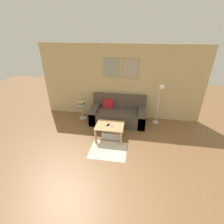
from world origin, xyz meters
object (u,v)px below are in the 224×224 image
(book_stack, at_px, (81,103))
(cell_phone, at_px, (108,125))
(remote_control, at_px, (111,125))
(side_table, at_px, (82,110))
(coffee_table, at_px, (110,128))
(storage_bin, at_px, (112,134))
(couch, at_px, (118,114))
(floor_lamp, at_px, (159,99))

(book_stack, distance_m, cell_phone, 1.56)
(remote_control, bearing_deg, side_table, 109.65)
(cell_phone, bearing_deg, book_stack, 153.36)
(remote_control, height_order, cell_phone, remote_control)
(book_stack, bearing_deg, coffee_table, -40.70)
(storage_bin, height_order, book_stack, book_stack)
(couch, height_order, side_table, couch)
(side_table, height_order, remote_control, side_table)
(floor_lamp, bearing_deg, couch, 179.64)
(remote_control, bearing_deg, storage_bin, 48.86)
(coffee_table, distance_m, book_stack, 1.61)
(couch, bearing_deg, storage_bin, -93.37)
(book_stack, xyz_separation_m, cell_phone, (1.15, -1.03, -0.17))
(couch, height_order, remote_control, couch)
(side_table, bearing_deg, floor_lamp, -0.87)
(remote_control, bearing_deg, floor_lamp, 5.70)
(cell_phone, bearing_deg, side_table, 153.20)
(storage_bin, relative_size, floor_lamp, 0.40)
(book_stack, bearing_deg, couch, -1.56)
(floor_lamp, height_order, cell_phone, floor_lamp)
(side_table, bearing_deg, book_stack, 158.46)
(couch, distance_m, cell_phone, 1.02)
(floor_lamp, distance_m, book_stack, 2.66)
(storage_bin, distance_m, remote_control, 0.33)
(coffee_table, relative_size, book_stack, 3.38)
(storage_bin, bearing_deg, cell_phone, -162.94)
(coffee_table, xyz_separation_m, book_stack, (-1.20, 1.03, 0.26))
(side_table, relative_size, cell_phone, 3.94)
(couch, bearing_deg, remote_control, -93.76)
(floor_lamp, xyz_separation_m, book_stack, (-2.64, 0.04, -0.35))
(storage_bin, height_order, side_table, side_table)
(storage_bin, height_order, floor_lamp, floor_lamp)
(couch, bearing_deg, cell_phone, -99.28)
(coffee_table, height_order, remote_control, remote_control)
(floor_lamp, relative_size, book_stack, 6.02)
(coffee_table, bearing_deg, book_stack, 139.30)
(couch, xyz_separation_m, side_table, (-1.31, 0.03, 0.02))
(book_stack, bearing_deg, side_table, -21.54)
(coffee_table, relative_size, remote_control, 5.42)
(side_table, distance_m, remote_control, 1.62)
(storage_bin, bearing_deg, couch, 86.63)
(couch, distance_m, remote_control, 1.02)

